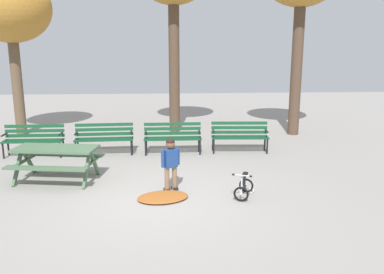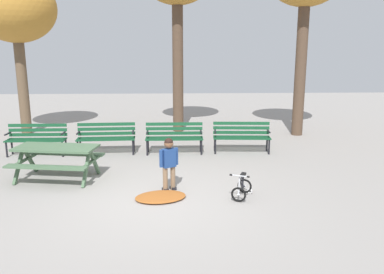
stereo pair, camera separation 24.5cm
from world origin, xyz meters
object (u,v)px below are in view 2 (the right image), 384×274
at_px(picnic_table, 56,154).
at_px(park_bench_right, 174,135).
at_px(park_bench_left, 106,136).
at_px(park_bench_far_left, 37,137).
at_px(park_bench_far_right, 242,134).
at_px(child_standing, 169,160).
at_px(kids_bicycle, 242,188).

relative_size(picnic_table, park_bench_right, 1.24).
distance_m(park_bench_left, park_bench_right, 1.90).
relative_size(park_bench_far_left, park_bench_far_right, 0.99).
xyz_separation_m(park_bench_left, child_standing, (1.81, -3.04, 0.16)).
height_order(picnic_table, kids_bicycle, picnic_table).
bearing_deg(park_bench_right, child_standing, -91.79).
xyz_separation_m(park_bench_right, kids_bicycle, (1.36, -3.45, -0.31)).
bearing_deg(picnic_table, park_bench_left, 71.81).
bearing_deg(park_bench_far_right, park_bench_left, 179.95).
relative_size(picnic_table, park_bench_far_left, 1.24).
height_order(park_bench_far_right, kids_bicycle, park_bench_far_right).
bearing_deg(child_standing, park_bench_left, 120.81).
bearing_deg(kids_bicycle, park_bench_far_left, 146.56).
height_order(picnic_table, park_bench_left, park_bench_left).
bearing_deg(park_bench_far_left, park_bench_left, 2.22).
bearing_deg(kids_bicycle, picnic_table, 162.46).
relative_size(park_bench_far_left, child_standing, 1.42).
xyz_separation_m(park_bench_left, park_bench_far_right, (3.81, -0.00, 0.00)).
relative_size(park_bench_left, kids_bicycle, 2.56).
bearing_deg(picnic_table, park_bench_right, 39.76).
height_order(park_bench_right, kids_bicycle, park_bench_right).
relative_size(park_bench_left, child_standing, 1.44).
bearing_deg(park_bench_right, picnic_table, -140.24).
bearing_deg(kids_bicycle, park_bench_right, 111.52).
bearing_deg(park_bench_right, park_bench_left, 179.13).
relative_size(park_bench_right, child_standing, 1.42).
bearing_deg(park_bench_far_right, park_bench_far_left, -179.30).
relative_size(park_bench_far_left, kids_bicycle, 2.53).
bearing_deg(park_bench_far_left, picnic_table, -61.50).
bearing_deg(picnic_table, park_bench_far_left, 118.50).
bearing_deg(kids_bicycle, child_standing, 162.93).
bearing_deg(child_standing, kids_bicycle, -17.07).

